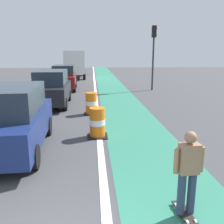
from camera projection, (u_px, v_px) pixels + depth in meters
bike_lane_strip at (121, 104)px, 15.00m from camera, size 2.50×80.00×0.01m
lane_divider_stripe at (97, 104)px, 14.88m from camera, size 0.20×80.00×0.01m
skateboarder_on_lane at (188, 172)px, 4.48m from camera, size 0.57×0.81×1.69m
parked_suv_nearest at (13, 119)px, 7.65m from camera, size 2.07×4.68×2.04m
parked_suv_second at (52, 88)px, 14.37m from camera, size 1.97×4.63×2.04m
parked_suv_third at (64, 77)px, 20.43m from camera, size 2.05×4.66×2.04m
traffic_barrel_front at (97, 123)px, 9.02m from camera, size 0.73×0.73×1.09m
traffic_barrel_mid at (91, 104)px, 12.40m from camera, size 0.73×0.73×1.09m
delivery_truck_down_block at (76, 63)px, 30.24m from camera, size 2.52×7.66×3.23m
traffic_light_corner at (154, 47)px, 19.75m from camera, size 0.41×0.32×5.10m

